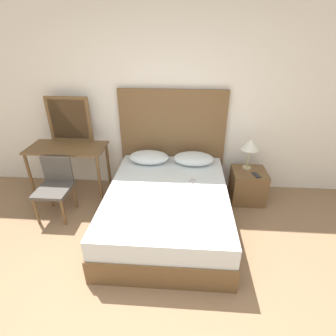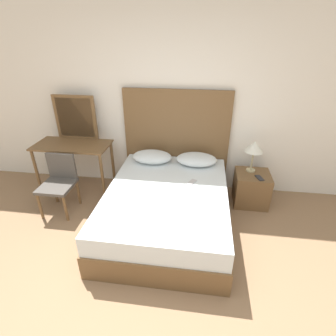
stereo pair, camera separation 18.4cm
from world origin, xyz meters
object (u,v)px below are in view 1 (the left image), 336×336
Objects in this scene: bed at (167,208)px; nightstand at (248,185)px; phone_on_bed at (191,181)px; vanity_desk at (68,155)px; table_lamp at (250,145)px; chair at (55,184)px; phone_on_nightstand at (256,175)px.

bed is 1.31m from nightstand.
bed is 11.78× the size of phone_on_bed.
bed is at bearing -143.41° from phone_on_bed.
nightstand is at bearing 0.18° from vanity_desk.
chair is (-2.59, -0.58, -0.38)m from table_lamp.
bed is 2.47× the size of chair.
vanity_desk is 0.52m from chair.
phone_on_nightstand is at bearing 20.31° from phone_on_bed.
nightstand is 1.06× the size of table_lamp.
vanity_desk is (-2.62, -0.01, 0.41)m from nightstand.
vanity_desk is at bearing -179.82° from nightstand.
table_lamp reaches higher than phone_on_nightstand.
phone_on_nightstand is 2.69m from vanity_desk.
phone_on_bed reaches higher than bed.
bed is at bearing -155.24° from phone_on_nightstand.
table_lamp is 2.73× the size of phone_on_nightstand.
bed is 4.35× the size of table_lamp.
nightstand is 2.68m from chair.
vanity_desk reaches higher than bed.
phone_on_nightstand is at bearing -2.22° from vanity_desk.
table_lamp is 0.57× the size of chair.
phone_on_bed is at bearing -146.43° from table_lamp.
nightstand is at bearing 10.65° from chair.
table_lamp is at bearing 33.57° from phone_on_bed.
table_lamp is 0.42m from phone_on_nightstand.
chair is (-2.69, -0.38, -0.03)m from phone_on_nightstand.
vanity_desk is (-1.50, 0.65, 0.39)m from bed.
table_lamp reaches higher than nightstand.
vanity_desk is at bearing 156.45° from bed.
vanity_desk is at bearing 177.78° from phone_on_nightstand.
nightstand is at bearing 118.28° from phone_on_nightstand.
phone_on_bed is at bearing 1.58° from chair.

